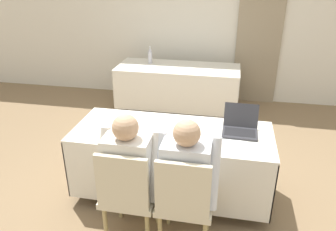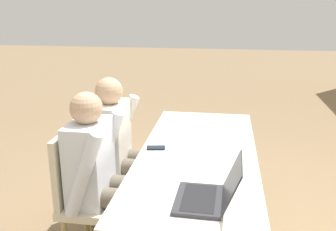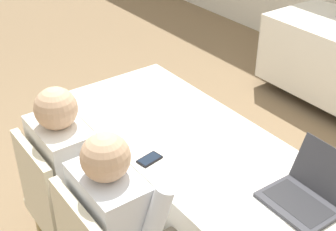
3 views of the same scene
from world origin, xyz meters
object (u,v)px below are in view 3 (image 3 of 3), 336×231
person_checkered_shirt (80,172)px  person_white_shirt (127,225)px  laptop (306,194)px  cell_phone (150,159)px  chair_near_left (65,204)px

person_checkered_shirt → person_white_shirt: (0.45, 0.00, 0.00)m
laptop → person_checkered_shirt: person_checkered_shirt is taller
cell_phone → chair_near_left: bearing=-124.9°
chair_near_left → person_checkered_shirt: 0.19m
laptop → person_white_shirt: (-0.40, -0.69, -0.11)m
laptop → person_checkered_shirt: 1.10m
laptop → cell_phone: bearing=-148.3°
cell_phone → person_checkered_shirt: size_ratio=0.11×
cell_phone → chair_near_left: size_ratio=0.15×
laptop → person_checkered_shirt: bearing=-139.9°
person_white_shirt → person_checkered_shirt: bearing=0.0°
cell_phone → chair_near_left: chair_near_left is taller
laptop → chair_near_left: bearing=-136.0°
laptop → chair_near_left: (-0.85, -0.79, -0.27)m
cell_phone → person_checkered_shirt: 0.36m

